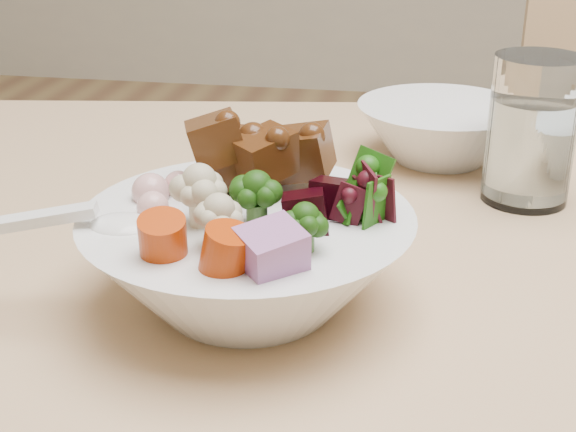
{
  "coord_description": "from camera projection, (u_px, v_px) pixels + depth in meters",
  "views": [
    {
      "loc": [
        -0.36,
        -0.67,
        0.99
      ],
      "look_at": [
        -0.44,
        -0.2,
        0.78
      ],
      "focal_mm": 50.0,
      "sensor_mm": 36.0,
      "label": 1
    }
  ],
  "objects": [
    {
      "name": "food_bowl",
      "position": [
        251.0,
        252.0,
        0.54
      ],
      "size": [
        0.22,
        0.22,
        0.12
      ],
      "color": "white",
      "rests_on": "dining_table"
    },
    {
      "name": "soup_spoon",
      "position": [
        99.0,
        226.0,
        0.51
      ],
      "size": [
        0.13,
        0.05,
        0.02
      ],
      "rotation": [
        0.0,
        0.0,
        0.22
      ],
      "color": "white",
      "rests_on": "food_bowl"
    },
    {
      "name": "water_glass",
      "position": [
        531.0,
        136.0,
        0.7
      ],
      "size": [
        0.08,
        0.08,
        0.13
      ],
      "color": "white",
      "rests_on": "dining_table"
    },
    {
      "name": "side_bowl",
      "position": [
        441.0,
        132.0,
        0.81
      ],
      "size": [
        0.17,
        0.17,
        0.06
      ],
      "primitive_type": null,
      "color": "white",
      "rests_on": "dining_table"
    }
  ]
}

